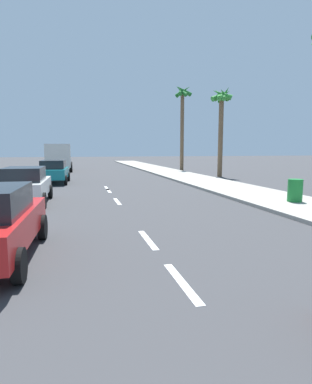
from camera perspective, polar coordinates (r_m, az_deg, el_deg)
The scene contains 13 objects.
ground_plane at distance 17.40m, azimuth -8.10°, elevation -0.12°, with size 160.00×160.00×0.00m, color #38383A.
sidewalk_strip at distance 21.16m, azimuth 10.40°, elevation 1.40°, with size 3.60×80.00×0.14m, color #9E998E.
lane_stripe_2 at distance 5.90m, azimuth 4.58°, elevation -15.61°, with size 0.16×1.80×0.01m, color white.
lane_stripe_3 at distance 8.41m, azimuth -1.47°, elevation -8.41°, with size 0.16×1.80×0.01m, color white.
lane_stripe_4 at distance 14.46m, azimuth -6.87°, elevation -1.66°, with size 0.16×1.80×0.01m, color white.
lane_stripe_5 at distance 18.25m, azimuth -8.38°, elevation 0.25°, with size 0.16×1.80×0.01m, color white.
lane_stripe_6 at distance 19.40m, azimuth -8.72°, elevation 0.68°, with size 0.16×1.80×0.01m, color white.
parked_car_white at distance 14.71m, azimuth -22.14°, elevation 1.26°, with size 1.96×4.12×1.57m.
parked_car_teal at distance 22.95m, azimuth -17.63°, elevation 3.56°, with size 2.05×4.14×1.57m.
delivery_truck at distance 35.19m, azimuth -16.83°, elevation 5.99°, with size 2.72×6.26×2.80m.
palm_tree_far at distance 27.72m, azimuth 11.48°, elevation 14.28°, with size 1.80×1.69×7.39m.
palm_tree_distant at distance 34.97m, azimuth 4.68°, elevation 14.55°, with size 1.96×1.83×9.07m.
trash_bin_far at distance 14.62m, azimuth 23.40°, elevation 0.26°, with size 0.60×0.60×0.94m, color #19722D.
Camera 1 is at (-1.75, 2.84, 2.33)m, focal length 30.13 mm.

